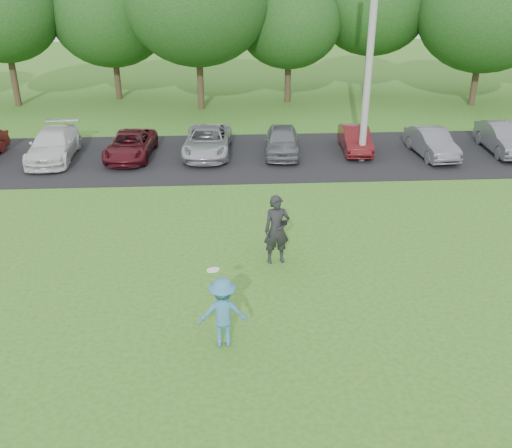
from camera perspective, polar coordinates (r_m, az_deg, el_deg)
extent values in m
plane|color=#30651D|center=(12.90, 0.94, -11.94)|extent=(100.00, 100.00, 0.00)
cube|color=black|center=(24.52, -1.32, 6.77)|extent=(32.00, 6.50, 0.03)
cylinder|color=gray|center=(23.30, 11.53, 18.74)|extent=(0.28, 0.28, 10.67)
imported|color=teal|center=(12.47, -3.33, -8.81)|extent=(1.08, 0.63, 1.65)
cylinder|color=white|center=(11.97, -4.30, -4.60)|extent=(0.28, 0.27, 0.10)
imported|color=black|center=(15.63, 2.09, -0.57)|extent=(0.78, 0.56, 1.97)
cube|color=black|center=(15.36, 2.83, 0.12)|extent=(0.15, 0.12, 0.10)
imported|color=silver|center=(25.46, -19.59, 7.48)|extent=(1.82, 4.24, 1.22)
imported|color=#4A1017|center=(24.81, -12.44, 7.72)|extent=(2.03, 3.94, 1.06)
imported|color=#A5A7AC|center=(24.69, -4.89, 8.25)|extent=(2.18, 4.26, 1.15)
imported|color=slate|center=(24.61, 2.64, 8.32)|extent=(1.73, 3.63, 1.20)
imported|color=#501113|center=(25.37, 9.90, 8.33)|extent=(1.31, 3.29, 1.06)
imported|color=#595B61|center=(25.53, 17.16, 7.78)|extent=(1.49, 3.55, 1.14)
imported|color=#56595E|center=(27.11, 23.51, 7.88)|extent=(1.44, 3.77, 1.22)
cylinder|color=#38281C|center=(35.82, -22.99, 12.98)|extent=(0.36, 0.36, 2.70)
ellipsoid|color=#214C19|center=(35.35, -24.01, 18.61)|extent=(5.94, 5.94, 5.05)
cylinder|color=#38281C|center=(35.82, -13.67, 13.82)|extent=(0.36, 0.36, 2.20)
ellipsoid|color=#214C19|center=(35.32, -14.30, 19.54)|extent=(6.68, 6.68, 5.68)
cylinder|color=#38281C|center=(32.51, -5.57, 13.73)|extent=(0.36, 0.36, 2.70)
ellipsoid|color=#214C19|center=(31.95, -5.90, 21.01)|extent=(7.42, 7.42, 6.31)
cylinder|color=#38281C|center=(34.12, 3.19, 13.93)|extent=(0.36, 0.36, 2.20)
ellipsoid|color=#214C19|center=(33.63, 3.33, 19.38)|extent=(5.76, 5.76, 4.90)
cylinder|color=#38281C|center=(36.32, 11.08, 14.61)|extent=(0.36, 0.36, 2.70)
ellipsoid|color=#214C19|center=(35.84, 11.61, 20.56)|extent=(6.50, 6.50, 5.53)
cylinder|color=#38281C|center=(35.55, 20.97, 12.81)|extent=(0.36, 0.36, 2.20)
ellipsoid|color=#214C19|center=(35.03, 21.98, 18.87)|extent=(7.24, 7.24, 6.15)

